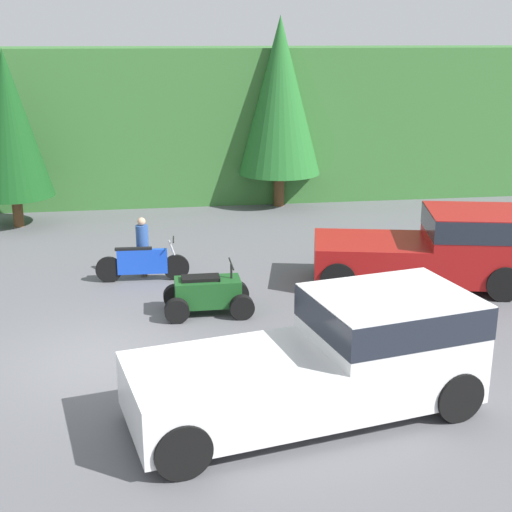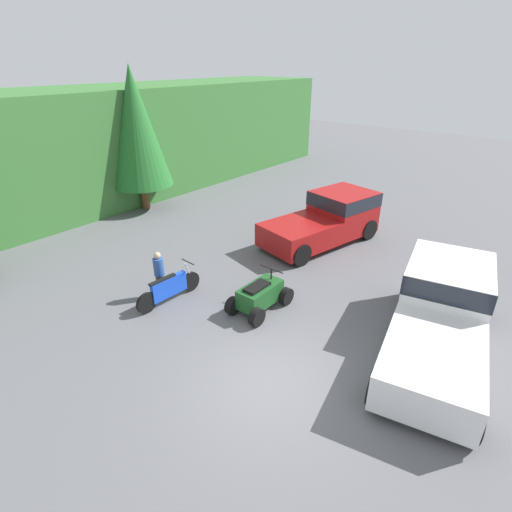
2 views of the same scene
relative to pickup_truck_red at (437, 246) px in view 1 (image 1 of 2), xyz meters
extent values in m
plane|color=#5B5B60|center=(-8.32, -3.29, -1.04)|extent=(80.00, 80.00, 0.00)
cube|color=#387033|center=(-8.32, 12.71, 1.83)|extent=(44.00, 6.00, 5.74)
cylinder|color=brown|center=(-11.62, 7.73, -0.52)|extent=(0.35, 0.35, 1.05)
cone|color=#144719|center=(-11.62, 7.73, 2.38)|extent=(2.56, 2.56, 4.76)
cylinder|color=brown|center=(-2.38, 9.48, -0.42)|extent=(0.41, 0.41, 1.24)
cone|color=#236628|center=(-2.38, 9.48, 3.02)|extent=(3.03, 3.03, 5.65)
cube|color=maroon|center=(0.86, -0.19, 0.07)|extent=(2.74, 2.63, 1.74)
cube|color=#1E232D|center=(0.86, -0.19, 0.64)|extent=(2.77, 2.66, 0.56)
cube|color=maroon|center=(-1.65, 0.38, -0.33)|extent=(3.24, 2.75, 0.93)
cylinder|color=black|center=(1.65, 0.65, -0.60)|extent=(0.92, 0.47, 0.88)
cylinder|color=black|center=(1.21, -1.30, -0.60)|extent=(0.92, 0.47, 0.88)
cylinder|color=black|center=(-2.26, 1.54, -0.60)|extent=(0.92, 0.47, 0.88)
cylinder|color=black|center=(-2.70, -0.41, -0.60)|extent=(0.92, 0.47, 0.88)
cube|color=white|center=(-3.18, -5.64, 0.07)|extent=(3.02, 2.66, 1.74)
cube|color=#1E232D|center=(-3.18, -5.64, 0.64)|extent=(3.05, 2.68, 0.56)
cube|color=white|center=(-6.05, -6.23, -0.33)|extent=(3.60, 2.78, 0.93)
cylinder|color=black|center=(-2.65, -4.51, -0.60)|extent=(0.92, 0.45, 0.88)
cylinder|color=black|center=(-2.25, -6.48, -0.60)|extent=(0.92, 0.45, 0.88)
cylinder|color=black|center=(-7.28, -5.46, -0.60)|extent=(0.92, 0.45, 0.88)
cylinder|color=black|center=(-6.87, -7.42, -0.60)|extent=(0.92, 0.45, 0.88)
cylinder|color=black|center=(-6.59, 1.42, -0.70)|extent=(0.69, 0.13, 0.69)
cylinder|color=black|center=(-8.34, 1.49, -0.70)|extent=(0.69, 0.13, 0.69)
cube|color=blue|center=(-7.46, 1.46, -0.51)|extent=(1.30, 0.21, 0.65)
cylinder|color=#B7B7BC|center=(-6.64, 1.42, -0.32)|extent=(0.29, 0.06, 0.74)
cylinder|color=black|center=(-6.64, 1.42, 0.06)|extent=(0.06, 0.60, 0.04)
cube|color=black|center=(-7.68, 1.47, -0.16)|extent=(0.96, 0.18, 0.06)
cylinder|color=black|center=(-5.22, -0.60, -0.76)|extent=(0.56, 0.22, 0.56)
cylinder|color=black|center=(-5.23, -1.54, -0.76)|extent=(0.56, 0.22, 0.56)
cylinder|color=black|center=(-6.70, -0.59, -0.76)|extent=(0.56, 0.22, 0.56)
cylinder|color=black|center=(-6.70, -1.54, -0.76)|extent=(0.56, 0.22, 0.56)
cube|color=#194C1E|center=(-5.96, -1.07, -0.52)|extent=(1.51, 0.74, 0.62)
cylinder|color=black|center=(-5.41, -1.07, -0.04)|extent=(0.05, 0.05, 0.35)
cylinder|color=black|center=(-5.41, -1.07, 0.14)|extent=(0.04, 0.89, 0.04)
cube|color=black|center=(-6.12, -1.07, -0.17)|extent=(0.87, 0.42, 0.08)
cylinder|color=brown|center=(-7.45, 2.00, -0.65)|extent=(0.18, 0.18, 0.79)
cylinder|color=brown|center=(-7.43, 1.82, -0.65)|extent=(0.18, 0.18, 0.79)
cylinder|color=#2D5199|center=(-7.44, 1.91, 0.05)|extent=(0.36, 0.36, 0.60)
sphere|color=tan|center=(-7.44, 1.91, 0.45)|extent=(0.23, 0.23, 0.22)
camera|label=1|loc=(-7.15, -16.51, 5.14)|focal=50.00mm
camera|label=2|loc=(-14.18, -7.61, 6.02)|focal=28.00mm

